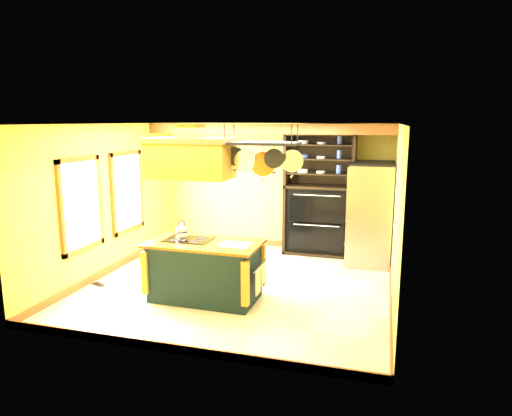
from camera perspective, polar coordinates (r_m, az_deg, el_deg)
The scene contains 15 objects.
floor at distance 7.94m, azimuth -2.02°, elevation -9.41°, with size 5.00×5.00×0.00m, color beige.
ceiling at distance 7.45m, azimuth -2.16°, elevation 10.47°, with size 5.00×5.00×0.00m, color white.
wall_back at distance 9.96m, azimuth 2.35°, elevation 2.77°, with size 5.00×0.02×2.70m, color #DFCB51.
wall_front at distance 5.32m, azimuth -10.42°, elevation -4.61°, with size 5.00×0.02×2.70m, color #DFCB51.
wall_left at distance 8.67m, azimuth -18.01°, elevation 1.03°, with size 0.02×5.00×2.70m, color #DFCB51.
wall_right at distance 7.22m, azimuth 17.14°, elevation -0.81°, with size 0.02×5.00×2.70m, color #DFCB51.
ceiling_beam at distance 9.08m, azimuth 1.21°, elevation 9.85°, with size 5.00×0.15×0.20m, color brown.
window_near at distance 8.00m, azimuth -20.99°, elevation 0.42°, with size 0.06×1.06×1.56m.
window_far at distance 9.14m, azimuth -15.77°, elevation 1.96°, with size 0.06×1.06×1.56m.
kitchen_island at distance 7.20m, azimuth -6.37°, elevation -7.69°, with size 1.75×0.99×1.11m.
range_hood at distance 6.92m, azimuth -8.21°, elevation 6.44°, with size 1.31×0.74×0.80m.
pot_rack at distance 6.56m, azimuth 0.74°, elevation 7.16°, with size 1.15×0.53×0.75m.
refrigerator at distance 9.07m, azimuth 14.04°, elevation -0.94°, with size 0.84×0.99×1.94m.
hutch at distance 9.57m, azimuth 7.91°, elevation -0.06°, with size 1.42×0.64×2.52m.
floor_register at distance 8.32m, azimuth -19.07°, elevation -9.03°, with size 0.28×0.12×0.01m, color black.
Camera 1 is at (2.30, -7.08, 2.76)m, focal length 32.00 mm.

